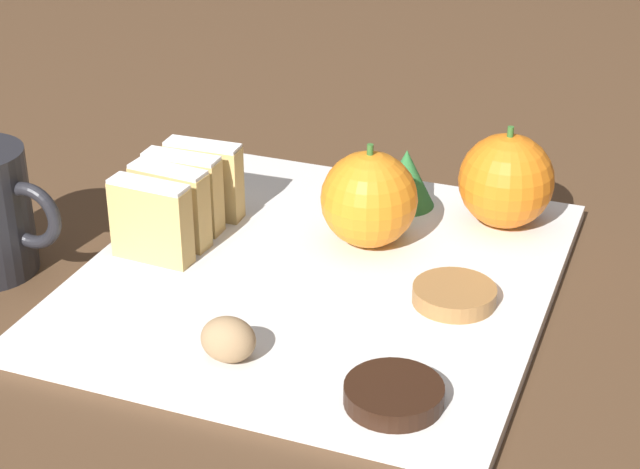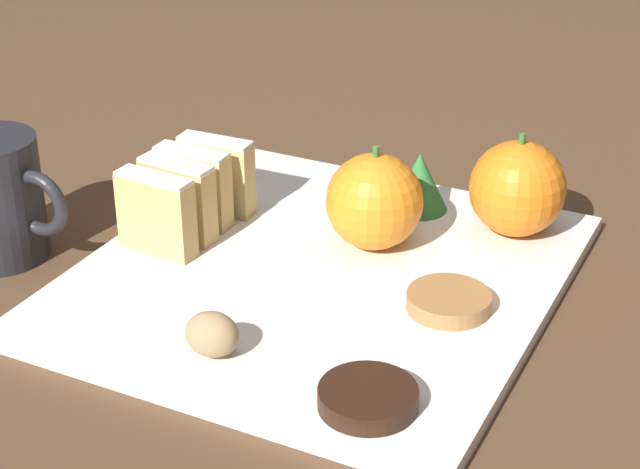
# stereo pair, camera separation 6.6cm
# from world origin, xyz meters

# --- Properties ---
(ground_plane) EXTENTS (6.00, 6.00, 0.00)m
(ground_plane) POSITION_xyz_m (0.00, 0.00, 0.00)
(ground_plane) COLOR #513823
(serving_platter) EXTENTS (0.34, 0.36, 0.01)m
(serving_platter) POSITION_xyz_m (0.00, 0.00, 0.01)
(serving_platter) COLOR white
(serving_platter) RESTS_ON ground_plane
(stollen_slice_front) EXTENTS (0.06, 0.02, 0.06)m
(stollen_slice_front) POSITION_xyz_m (-0.13, -0.03, 0.04)
(stollen_slice_front) COLOR tan
(stollen_slice_front) RESTS_ON serving_platter
(stollen_slice_second) EXTENTS (0.06, 0.02, 0.06)m
(stollen_slice_second) POSITION_xyz_m (-0.12, -0.00, 0.04)
(stollen_slice_second) COLOR tan
(stollen_slice_second) RESTS_ON serving_platter
(stollen_slice_third) EXTENTS (0.06, 0.02, 0.06)m
(stollen_slice_third) POSITION_xyz_m (-0.13, 0.03, 0.04)
(stollen_slice_third) COLOR tan
(stollen_slice_third) RESTS_ON serving_platter
(stollen_slice_fourth) EXTENTS (0.06, 0.02, 0.06)m
(stollen_slice_fourth) POSITION_xyz_m (-0.12, 0.05, 0.04)
(stollen_slice_fourth) COLOR tan
(stollen_slice_fourth) RESTS_ON serving_platter
(orange_near) EXTENTS (0.08, 0.08, 0.08)m
(orange_near) POSITION_xyz_m (0.11, 0.12, 0.05)
(orange_near) COLOR orange
(orange_near) RESTS_ON serving_platter
(orange_far) EXTENTS (0.08, 0.08, 0.08)m
(orange_far) POSITION_xyz_m (0.02, 0.05, 0.05)
(orange_far) COLOR orange
(orange_far) RESTS_ON serving_platter
(walnut) EXTENTS (0.04, 0.03, 0.03)m
(walnut) POSITION_xyz_m (-0.01, -0.13, 0.03)
(walnut) COLOR tan
(walnut) RESTS_ON serving_platter
(chocolate_cookie) EXTENTS (0.06, 0.06, 0.01)m
(chocolate_cookie) POSITION_xyz_m (0.10, -0.14, 0.02)
(chocolate_cookie) COLOR black
(chocolate_cookie) RESTS_ON serving_platter
(gingerbread_cookie) EXTENTS (0.06, 0.06, 0.01)m
(gingerbread_cookie) POSITION_xyz_m (0.11, -0.01, 0.02)
(gingerbread_cookie) COLOR #A3703D
(gingerbread_cookie) RESTS_ON serving_platter
(evergreen_sprig) EXTENTS (0.05, 0.05, 0.05)m
(evergreen_sprig) POSITION_xyz_m (0.03, 0.13, 0.04)
(evergreen_sprig) COLOR #2D7538
(evergreen_sprig) RESTS_ON serving_platter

